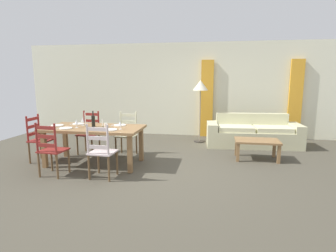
% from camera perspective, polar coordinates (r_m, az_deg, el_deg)
% --- Properties ---
extents(ground_plane, '(9.60, 9.60, 0.02)m').
position_cam_1_polar(ground_plane, '(5.24, -1.48, -9.12)').
color(ground_plane, '#474236').
extents(wall_far, '(9.60, 0.16, 2.70)m').
position_cam_1_polar(wall_far, '(8.22, 3.05, 7.53)').
color(wall_far, beige).
rests_on(wall_far, ground_plane).
extents(curtain_panel_left, '(0.35, 0.08, 2.20)m').
position_cam_1_polar(curtain_panel_left, '(8.04, 8.08, 5.60)').
color(curtain_panel_left, gold).
rests_on(curtain_panel_left, ground_plane).
extents(curtain_panel_right, '(0.35, 0.08, 2.20)m').
position_cam_1_polar(curtain_panel_right, '(8.31, 24.91, 4.91)').
color(curtain_panel_right, gold).
rests_on(curtain_panel_right, ground_plane).
extents(dining_table, '(1.90, 0.96, 0.75)m').
position_cam_1_polar(dining_table, '(5.59, -15.13, -1.08)').
color(dining_table, olive).
rests_on(dining_table, ground_plane).
extents(dining_chair_near_left, '(0.44, 0.43, 0.96)m').
position_cam_1_polar(dining_chair_near_left, '(5.19, -23.07, -4.50)').
color(dining_chair_near_left, maroon).
rests_on(dining_chair_near_left, ground_plane).
extents(dining_chair_near_right, '(0.44, 0.42, 0.96)m').
position_cam_1_polar(dining_chair_near_right, '(4.79, -13.67, -5.13)').
color(dining_chair_near_right, beige).
rests_on(dining_chair_near_right, ground_plane).
extents(dining_chair_far_left, '(0.45, 0.43, 0.96)m').
position_cam_1_polar(dining_chair_far_left, '(6.47, -16.02, -1.31)').
color(dining_chair_far_left, maroon).
rests_on(dining_chair_far_left, ground_plane).
extents(dining_chair_far_right, '(0.43, 0.41, 0.96)m').
position_cam_1_polar(dining_chair_far_right, '(6.15, -8.53, -1.61)').
color(dining_chair_far_right, beige).
rests_on(dining_chair_far_right, ground_plane).
extents(dining_chair_head_west, '(0.40, 0.42, 0.96)m').
position_cam_1_polar(dining_chair_head_west, '(6.20, -25.17, -2.38)').
color(dining_chair_head_west, maroon).
rests_on(dining_chair_head_west, ground_plane).
extents(dinner_plate_near_left, '(0.24, 0.24, 0.02)m').
position_cam_1_polar(dinner_plate_near_left, '(5.57, -20.46, -0.42)').
color(dinner_plate_near_left, white).
rests_on(dinner_plate_near_left, dining_table).
extents(fork_near_left, '(0.03, 0.17, 0.01)m').
position_cam_1_polar(fork_near_left, '(5.64, -21.77, -0.43)').
color(fork_near_left, silver).
rests_on(fork_near_left, dining_table).
extents(dinner_plate_near_right, '(0.24, 0.24, 0.02)m').
position_cam_1_polar(dinner_plate_near_right, '(5.17, -11.81, -0.75)').
color(dinner_plate_near_right, white).
rests_on(dinner_plate_near_right, dining_table).
extents(fork_near_right, '(0.02, 0.17, 0.01)m').
position_cam_1_polar(fork_near_right, '(5.23, -13.34, -0.76)').
color(fork_near_right, silver).
rests_on(fork_near_right, dining_table).
extents(dinner_plate_far_left, '(0.24, 0.24, 0.02)m').
position_cam_1_polar(dinner_plate_far_left, '(6.00, -18.07, 0.43)').
color(dinner_plate_far_left, white).
rests_on(dinner_plate_far_left, dining_table).
extents(fork_far_left, '(0.02, 0.17, 0.01)m').
position_cam_1_polar(fork_far_left, '(6.07, -19.32, 0.41)').
color(fork_far_left, silver).
rests_on(fork_far_left, dining_table).
extents(dinner_plate_far_right, '(0.24, 0.24, 0.02)m').
position_cam_1_polar(dinner_plate_far_right, '(5.63, -9.95, 0.18)').
color(dinner_plate_far_right, white).
rests_on(dinner_plate_far_right, dining_table).
extents(fork_far_right, '(0.02, 0.17, 0.01)m').
position_cam_1_polar(fork_far_right, '(5.69, -11.37, 0.17)').
color(fork_far_right, silver).
rests_on(fork_far_right, dining_table).
extents(dinner_plate_head_west, '(0.24, 0.24, 0.02)m').
position_cam_1_polar(dinner_plate_head_west, '(5.95, -22.00, 0.11)').
color(dinner_plate_head_west, white).
rests_on(dinner_plate_head_west, dining_table).
extents(fork_head_west, '(0.03, 0.17, 0.01)m').
position_cam_1_polar(fork_head_west, '(6.03, -23.21, 0.10)').
color(fork_head_west, silver).
rests_on(fork_head_west, dining_table).
extents(wine_bottle, '(0.07, 0.07, 0.32)m').
position_cam_1_polar(wine_bottle, '(5.59, -15.25, 1.04)').
color(wine_bottle, black).
rests_on(wine_bottle, dining_table).
extents(wine_glass_near_left, '(0.06, 0.06, 0.16)m').
position_cam_1_polar(wine_glass_near_left, '(5.58, -18.48, 0.77)').
color(wine_glass_near_left, white).
rests_on(wine_glass_near_left, dining_table).
extents(wine_glass_near_right, '(0.06, 0.06, 0.16)m').
position_cam_1_polar(wine_glass_near_right, '(5.21, -9.92, 0.53)').
color(wine_glass_near_right, white).
rests_on(wine_glass_near_right, dining_table).
extents(wine_glass_far_left, '(0.06, 0.06, 0.16)m').
position_cam_1_polar(wine_glass_far_left, '(5.81, -17.30, 1.19)').
color(wine_glass_far_left, white).
rests_on(wine_glass_far_left, dining_table).
extents(coffee_cup_primary, '(0.07, 0.07, 0.09)m').
position_cam_1_polar(coffee_cup_primary, '(5.43, -12.78, 0.10)').
color(coffee_cup_primary, silver).
rests_on(coffee_cup_primary, dining_table).
extents(candle_tall, '(0.05, 0.05, 0.28)m').
position_cam_1_polar(candle_tall, '(5.66, -16.77, 0.68)').
color(candle_tall, '#998C66').
rests_on(candle_tall, dining_table).
extents(candle_short, '(0.05, 0.05, 0.17)m').
position_cam_1_polar(candle_short, '(5.45, -13.46, 0.12)').
color(candle_short, '#998C66').
rests_on(candle_short, dining_table).
extents(couch, '(2.33, 0.95, 0.80)m').
position_cam_1_polar(couch, '(7.26, 17.14, -1.66)').
color(couch, beige).
rests_on(couch, ground_plane).
extents(coffee_table, '(0.90, 0.56, 0.42)m').
position_cam_1_polar(coffee_table, '(6.07, 17.99, -3.35)').
color(coffee_table, olive).
rests_on(coffee_table, ground_plane).
extents(standing_lamp, '(0.40, 0.40, 1.64)m').
position_cam_1_polar(standing_lamp, '(7.26, 6.75, 7.62)').
color(standing_lamp, '#332D28').
rests_on(standing_lamp, ground_plane).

